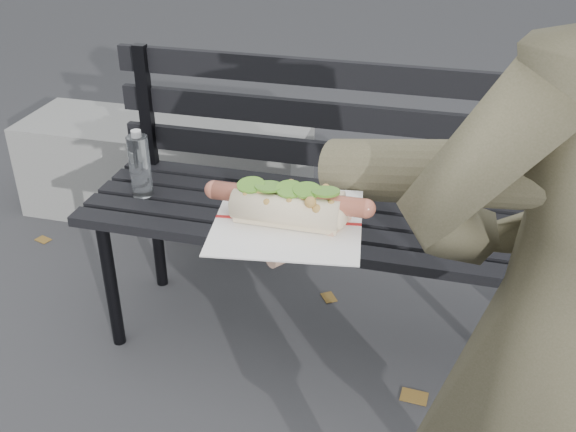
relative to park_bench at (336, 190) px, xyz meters
name	(u,v)px	position (x,y,z in m)	size (l,w,h in m)	color
park_bench	(336,190)	(0.00, 0.00, 0.00)	(1.50, 0.44, 0.88)	black
concrete_block	(166,170)	(-0.85, 0.61, -0.32)	(1.20, 0.40, 0.40)	slate
person	(572,344)	(0.52, -0.90, 0.26)	(0.57, 0.38, 1.57)	#484730
held_hotdog	(448,186)	(0.31, -0.95, 0.52)	(0.63, 0.32, 0.20)	#484730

